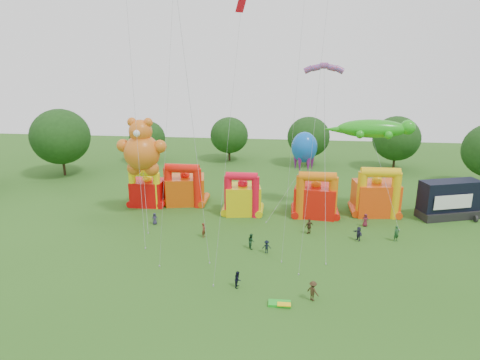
# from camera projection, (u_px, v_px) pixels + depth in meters

# --- Properties ---
(ground) EXTENTS (160.00, 160.00, 0.00)m
(ground) POSITION_uv_depth(u_px,v_px,m) (237.00, 333.00, 34.24)
(ground) COLOR #2A5818
(ground) RESTS_ON ground
(tree_ring) EXTENTS (121.16, 123.24, 12.07)m
(tree_ring) POSITION_uv_depth(u_px,v_px,m) (223.00, 259.00, 33.13)
(tree_ring) COLOR #352314
(tree_ring) RESTS_ON ground
(bouncy_castle_0) EXTENTS (4.58, 3.68, 5.80)m
(bouncy_castle_0) POSITION_uv_depth(u_px,v_px,m) (147.00, 191.00, 62.32)
(bouncy_castle_0) COLOR red
(bouncy_castle_0) RESTS_ON ground
(bouncy_castle_1) EXTENTS (6.26, 5.39, 6.38)m
(bouncy_castle_1) POSITION_uv_depth(u_px,v_px,m) (185.00, 188.00, 62.96)
(bouncy_castle_1) COLOR #CF4C0B
(bouncy_castle_1) RESTS_ON ground
(bouncy_castle_2) EXTENTS (5.32, 4.53, 6.27)m
(bouncy_castle_2) POSITION_uv_depth(u_px,v_px,m) (243.00, 197.00, 59.00)
(bouncy_castle_2) COLOR #D8C10B
(bouncy_castle_2) RESTS_ON ground
(bouncy_castle_3) EXTENTS (6.02, 5.07, 6.57)m
(bouncy_castle_3) POSITION_uv_depth(u_px,v_px,m) (316.00, 198.00, 58.26)
(bouncy_castle_3) COLOR red
(bouncy_castle_3) RESTS_ON ground
(bouncy_castle_4) EXTENTS (6.21, 5.22, 7.03)m
(bouncy_castle_4) POSITION_uv_depth(u_px,v_px,m) (376.00, 196.00, 58.77)
(bouncy_castle_4) COLOR #F0450D
(bouncy_castle_4) RESTS_ON ground
(stage_trailer) EXTENTS (8.61, 5.33, 5.19)m
(stage_trailer) POSITION_uv_depth(u_px,v_px,m) (449.00, 200.00, 57.65)
(stage_trailer) COLOR black
(stage_trailer) RESTS_ON ground
(teddy_bear_kite) EXTENTS (6.80, 9.14, 13.51)m
(teddy_bear_kite) POSITION_uv_depth(u_px,v_px,m) (143.00, 170.00, 56.38)
(teddy_bear_kite) COLOR orange
(teddy_bear_kite) RESTS_ON ground
(gecko_kite) EXTENTS (12.19, 9.15, 13.09)m
(gecko_kite) POSITION_uv_depth(u_px,v_px,m) (382.00, 167.00, 56.35)
(gecko_kite) COLOR #22A417
(gecko_kite) RESTS_ON ground
(octopus_kite) EXTENTS (6.85, 9.80, 10.89)m
(octopus_kite) POSITION_uv_depth(u_px,v_px,m) (290.00, 183.00, 59.48)
(octopus_kite) COLOR blue
(octopus_kite) RESTS_ON ground
(parafoil_kites) EXTENTS (27.73, 12.93, 29.99)m
(parafoil_kites) POSITION_uv_depth(u_px,v_px,m) (161.00, 121.00, 48.49)
(parafoil_kites) COLOR red
(parafoil_kites) RESTS_ON ground
(diamond_kites) EXTENTS (17.11, 12.21, 37.63)m
(diamond_kites) POSITION_uv_depth(u_px,v_px,m) (250.00, 110.00, 42.14)
(diamond_kites) COLOR red
(diamond_kites) RESTS_ON ground
(folded_kite_bundle) EXTENTS (2.01, 1.11, 0.31)m
(folded_kite_bundle) POSITION_uv_depth(u_px,v_px,m) (280.00, 304.00, 38.03)
(folded_kite_bundle) COLOR green
(folded_kite_bundle) RESTS_ON ground
(spectator_0) EXTENTS (0.89, 0.75, 1.56)m
(spectator_0) POSITION_uv_depth(u_px,v_px,m) (155.00, 219.00, 55.69)
(spectator_0) COLOR #2C2843
(spectator_0) RESTS_ON ground
(spectator_1) EXTENTS (0.55, 0.73, 1.82)m
(spectator_1) POSITION_uv_depth(u_px,v_px,m) (204.00, 230.00, 51.83)
(spectator_1) COLOR #602A1B
(spectator_1) RESTS_ON ground
(spectator_2) EXTENTS (0.97, 1.07, 1.80)m
(spectator_2) POSITION_uv_depth(u_px,v_px,m) (251.00, 241.00, 48.84)
(spectator_2) COLOR #1A4123
(spectator_2) RESTS_ON ground
(spectator_3) EXTENTS (1.03, 0.64, 1.53)m
(spectator_3) POSITION_uv_depth(u_px,v_px,m) (267.00, 247.00, 47.72)
(spectator_3) COLOR black
(spectator_3) RESTS_ON ground
(spectator_4) EXTENTS (1.23, 1.02, 1.96)m
(spectator_4) POSITION_uv_depth(u_px,v_px,m) (309.00, 226.00, 52.76)
(spectator_4) COLOR #412D1A
(spectator_4) RESTS_ON ground
(spectator_5) EXTENTS (1.19, 1.66, 1.73)m
(spectator_5) POSITION_uv_depth(u_px,v_px,m) (358.00, 234.00, 50.90)
(spectator_5) COLOR #26243D
(spectator_5) RESTS_ON ground
(spectator_6) EXTENTS (0.94, 0.72, 1.71)m
(spectator_6) POSITION_uv_depth(u_px,v_px,m) (365.00, 220.00, 55.03)
(spectator_6) COLOR maroon
(spectator_6) RESTS_ON ground
(spectator_7) EXTENTS (0.83, 0.72, 1.93)m
(spectator_7) POSITION_uv_depth(u_px,v_px,m) (396.00, 234.00, 50.69)
(spectator_7) COLOR #1C4822
(spectator_7) RESTS_ON ground
(spectator_8) EXTENTS (0.70, 0.86, 1.65)m
(spectator_8) POSITION_uv_depth(u_px,v_px,m) (238.00, 279.00, 40.78)
(spectator_8) COLOR black
(spectator_8) RESTS_ON ground
(spectator_9) EXTENTS (1.39, 1.34, 1.91)m
(spectator_9) POSITION_uv_depth(u_px,v_px,m) (313.00, 291.00, 38.55)
(spectator_9) COLOR #392917
(spectator_9) RESTS_ON ground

